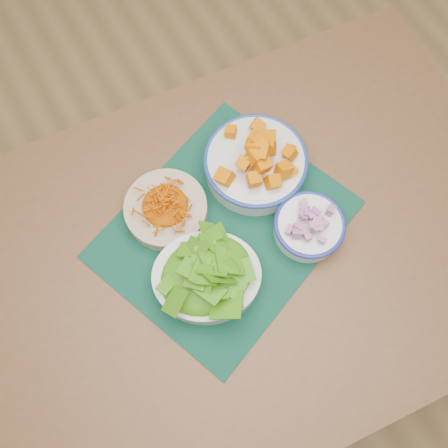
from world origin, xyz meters
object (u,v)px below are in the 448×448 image
Objects in this scene: table at (233,262)px; carrot_bowl at (166,208)px; lettuce_bowl at (207,275)px; placemat at (224,229)px; squash_bowl at (256,160)px; onion_bowl at (309,226)px.

table is 0.21m from carrot_bowl.
lettuce_bowl reaches higher than carrot_bowl.
placemat is 2.31× the size of carrot_bowl.
placemat is at bearing 67.62° from lettuce_bowl.
carrot_bowl is 0.23m from squash_bowl.
lettuce_bowl is 1.50× the size of onion_bowl.
placemat is at bearing -146.29° from squash_bowl.
lettuce_bowl is at bearing -157.73° from placemat.
lettuce_bowl is at bearing -89.13° from carrot_bowl.
table is 6.45× the size of carrot_bowl.
onion_bowl is at bearing -52.83° from placemat.
onion_bowl is at bearing 21.43° from lettuce_bowl.
table is at bearing -118.31° from placemat.
table is 0.16m from lettuce_bowl.
squash_bowl is (0.23, -0.01, 0.02)m from carrot_bowl.
carrot_bowl is at bearing 178.11° from squash_bowl.
placemat is (0.01, 0.06, 0.09)m from table.
placemat is 0.14m from carrot_bowl.
squash_bowl reaches higher than placemat.
table is at bearing 165.95° from onion_bowl.
lettuce_bowl is 0.25m from onion_bowl.
lettuce_bowl is at bearing -142.23° from squash_bowl.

